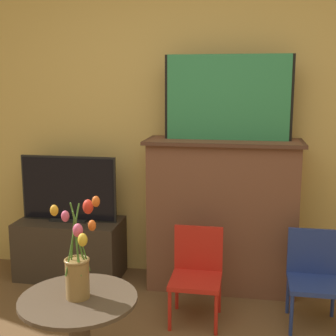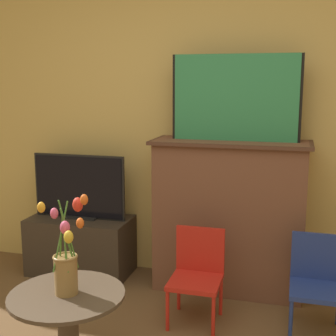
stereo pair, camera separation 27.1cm
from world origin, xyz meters
name	(u,v)px [view 1 (the left image)]	position (x,y,z in m)	size (l,w,h in m)	color
wall_back	(202,109)	(0.00, 2.13, 1.35)	(8.00, 0.06, 2.70)	#E0BC66
fireplace_mantel	(222,213)	(0.19, 1.90, 0.58)	(1.15, 0.44, 1.14)	brown
painting	(228,98)	(0.21, 1.91, 1.45)	(0.93, 0.03, 0.62)	black
tv_stand	(71,248)	(-1.02, 1.87, 0.23)	(0.83, 0.43, 0.47)	#382D23
tv_monitor	(68,190)	(-1.02, 1.87, 0.72)	(0.77, 0.12, 0.52)	black
chair_red	(197,270)	(0.06, 1.37, 0.33)	(0.33, 0.33, 0.61)	red
chair_blue	(314,273)	(0.81, 1.44, 0.33)	(0.33, 0.33, 0.61)	navy
side_table	(79,330)	(-0.44, 0.51, 0.33)	(0.59, 0.59, 0.51)	#4C3D2D
vase_tulips	(78,264)	(-0.43, 0.51, 0.69)	(0.19, 0.23, 0.51)	olive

